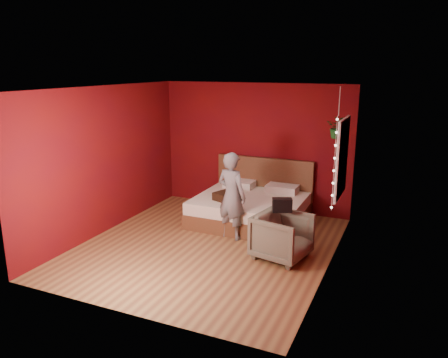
% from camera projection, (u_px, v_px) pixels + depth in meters
% --- Properties ---
extents(floor, '(4.50, 4.50, 0.00)m').
position_uv_depth(floor, '(208.00, 246.00, 7.32)').
color(floor, olive).
rests_on(floor, ground).
extents(room_walls, '(4.04, 4.54, 2.62)m').
position_uv_depth(room_walls, '(206.00, 147.00, 6.89)').
color(room_walls, '#670D0A').
rests_on(room_walls, ground).
extents(window, '(0.05, 0.97, 1.27)m').
position_uv_depth(window, '(342.00, 158.00, 6.97)').
color(window, white).
rests_on(window, room_walls).
extents(fairy_lights, '(0.04, 0.04, 1.45)m').
position_uv_depth(fairy_lights, '(334.00, 165.00, 6.51)').
color(fairy_lights, silver).
rests_on(fairy_lights, room_walls).
extents(bed, '(2.02, 1.72, 1.11)m').
position_uv_depth(bed, '(252.00, 207.00, 8.42)').
color(bed, brown).
rests_on(bed, ground).
extents(person, '(0.63, 0.49, 1.53)m').
position_uv_depth(person, '(232.00, 196.00, 7.48)').
color(person, slate).
rests_on(person, ground).
extents(armchair, '(0.93, 0.91, 0.72)m').
position_uv_depth(armchair, '(282.00, 236.00, 6.78)').
color(armchair, '#676351').
rests_on(armchair, ground).
extents(handbag, '(0.34, 0.26, 0.21)m').
position_uv_depth(handbag, '(282.00, 205.00, 6.79)').
color(handbag, black).
rests_on(handbag, armchair).
extents(throw_pillow, '(0.53, 0.53, 0.15)m').
position_uv_depth(throw_pillow, '(228.00, 196.00, 8.09)').
color(throw_pillow, '#321E10').
rests_on(throw_pillow, bed).
extents(hanging_plant, '(0.38, 0.34, 0.86)m').
position_uv_depth(hanging_plant, '(338.00, 127.00, 7.32)').
color(hanging_plant, silver).
rests_on(hanging_plant, room_walls).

